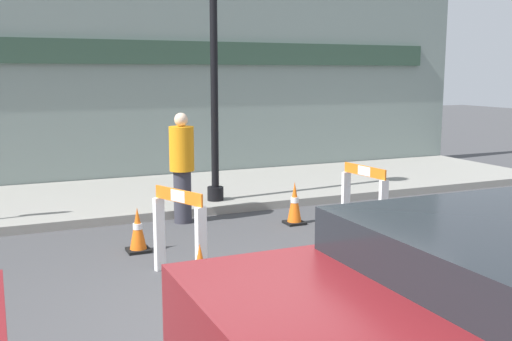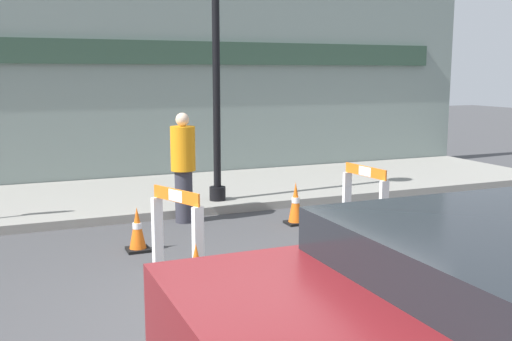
{
  "view_description": "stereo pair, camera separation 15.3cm",
  "coord_description": "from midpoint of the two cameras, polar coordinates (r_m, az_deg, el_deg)",
  "views": [
    {
      "loc": [
        -2.13,
        -4.77,
        2.37
      ],
      "look_at": [
        1.24,
        2.9,
        1.0
      ],
      "focal_mm": 42.0,
      "sensor_mm": 36.0,
      "label": 1
    },
    {
      "loc": [
        -1.99,
        -4.83,
        2.37
      ],
      "look_at": [
        1.24,
        2.9,
        1.0
      ],
      "focal_mm": 42.0,
      "sensor_mm": 36.0,
      "label": 2
    }
  ],
  "objects": [
    {
      "name": "ground_plane",
      "position": [
        5.74,
        -0.46,
        -15.13
      ],
      "size": [
        60.0,
        60.0,
        0.0
      ],
      "primitive_type": "plane",
      "color": "#424244"
    },
    {
      "name": "sidewalk_slab",
      "position": [
        11.47,
        -12.91,
        -2.51
      ],
      "size": [
        18.0,
        3.5,
        0.14
      ],
      "color": "gray",
      "rests_on": "ground_plane"
    },
    {
      "name": "storefront_facade",
      "position": [
        13.04,
        -14.9,
        10.67
      ],
      "size": [
        18.0,
        0.22,
        5.5
      ],
      "color": "gray",
      "rests_on": "ground_plane"
    },
    {
      "name": "streetlamp_post",
      "position": [
        10.42,
        -4.5,
        13.83
      ],
      "size": [
        0.44,
        0.44,
        4.72
      ],
      "color": "black",
      "rests_on": "sidewalk_slab"
    },
    {
      "name": "barricade_0",
      "position": [
        9.03,
        9.76,
        -2.44
      ],
      "size": [
        0.24,
        0.91,
        1.01
      ],
      "rotation": [
        0.0,
        0.0,
        1.69
      ],
      "color": "white",
      "rests_on": "ground_plane"
    },
    {
      "name": "barricade_1",
      "position": [
        7.04,
        -7.94,
        -5.69
      ],
      "size": [
        0.44,
        0.8,
        1.05
      ],
      "rotation": [
        0.0,
        0.0,
        5.12
      ],
      "color": "white",
      "rests_on": "ground_plane"
    },
    {
      "name": "traffic_cone_0",
      "position": [
        8.19,
        -11.72,
        -5.62
      ],
      "size": [
        0.3,
        0.3,
        0.6
      ],
      "color": "black",
      "rests_on": "ground_plane"
    },
    {
      "name": "traffic_cone_1",
      "position": [
        9.47,
        3.23,
        -3.18
      ],
      "size": [
        0.3,
        0.3,
        0.68
      ],
      "color": "black",
      "rests_on": "ground_plane"
    },
    {
      "name": "traffic_cone_2",
      "position": [
        8.3,
        13.63,
        -5.86
      ],
      "size": [
        0.3,
        0.3,
        0.5
      ],
      "color": "black",
      "rests_on": "ground_plane"
    },
    {
      "name": "traffic_cone_3",
      "position": [
        7.1,
        7.6,
        -7.25
      ],
      "size": [
        0.3,
        0.3,
        0.74
      ],
      "color": "black",
      "rests_on": "ground_plane"
    },
    {
      "name": "traffic_cone_4",
      "position": [
        6.46,
        -6.03,
        -9.57
      ],
      "size": [
        0.3,
        0.3,
        0.6
      ],
      "color": "black",
      "rests_on": "ground_plane"
    },
    {
      "name": "person_worker",
      "position": [
        9.53,
        -7.52,
        0.55
      ],
      "size": [
        0.5,
        0.5,
        1.76
      ],
      "rotation": [
        0.0,
        0.0,
        -1.22
      ],
      "color": "#33333D",
      "rests_on": "ground_plane"
    }
  ]
}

